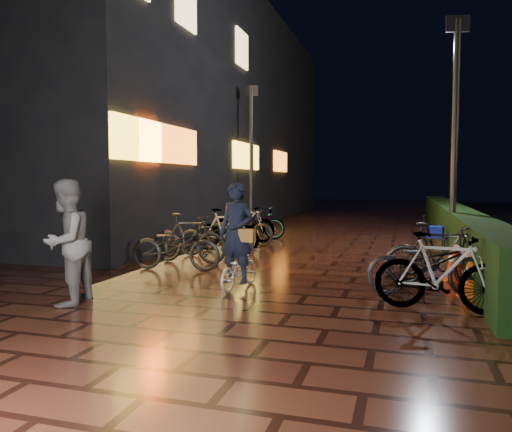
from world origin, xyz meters
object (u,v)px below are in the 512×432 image
(traffic_barrier, at_px, (462,269))
(bystander_person, at_px, (66,242))
(cyclist, at_px, (238,250))
(cart_assembly, at_px, (435,233))

(traffic_barrier, bearing_deg, bystander_person, -152.67)
(bystander_person, xyz_separation_m, cyclist, (1.95, 1.65, -0.25))
(traffic_barrier, bearing_deg, cart_assembly, 93.05)
(traffic_barrier, xyz_separation_m, cart_assembly, (-0.21, 4.00, 0.16))
(bystander_person, relative_size, cyclist, 1.03)
(traffic_barrier, distance_m, cart_assembly, 4.01)
(bystander_person, bearing_deg, traffic_barrier, 112.84)
(bystander_person, height_order, traffic_barrier, bystander_person)
(cyclist, relative_size, traffic_barrier, 1.10)
(bystander_person, distance_m, cyclist, 2.56)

